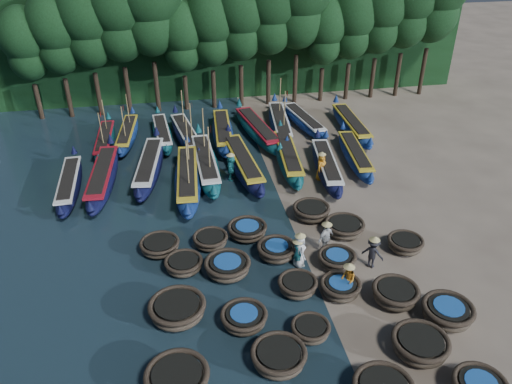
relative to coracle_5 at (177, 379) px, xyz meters
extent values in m
plane|color=gray|center=(6.50, 7.49, -0.49)|extent=(120.00, 120.00, 0.00)
cube|color=black|center=(6.50, 30.99, 4.51)|extent=(40.00, 3.00, 10.00)
torus|color=#392E21|center=(10.45, -2.21, 0.14)|extent=(1.96, 1.96, 0.20)
cylinder|color=black|center=(10.45, -2.21, 0.18)|extent=(1.48, 1.48, 0.06)
cylinder|color=#1B4E98|center=(10.45, -2.21, 0.22)|extent=(1.14, 1.14, 0.04)
ellipsoid|color=brown|center=(0.00, 0.00, -0.11)|extent=(2.85, 2.85, 0.76)
torus|color=#392E21|center=(0.00, 0.00, 0.25)|extent=(2.37, 2.37, 0.23)
cylinder|color=black|center=(0.00, 0.00, 0.30)|extent=(1.80, 1.80, 0.07)
ellipsoid|color=brown|center=(3.79, 0.37, -0.15)|extent=(2.63, 2.63, 0.68)
torus|color=#392E21|center=(3.79, 0.37, 0.17)|extent=(2.15, 2.15, 0.21)
cylinder|color=black|center=(3.79, 0.37, 0.21)|extent=(1.63, 1.63, 0.06)
ellipsoid|color=brown|center=(5.36, 1.55, -0.21)|extent=(1.67, 1.67, 0.56)
torus|color=#392E21|center=(5.36, 1.55, 0.06)|extent=(1.61, 1.61, 0.17)
cylinder|color=black|center=(5.36, 1.55, 0.09)|extent=(1.21, 1.21, 0.05)
ellipsoid|color=brown|center=(9.26, -0.04, -0.13)|extent=(2.15, 2.15, 0.71)
torus|color=#392E21|center=(9.26, -0.04, 0.20)|extent=(2.26, 2.26, 0.21)
cylinder|color=black|center=(9.26, -0.04, 0.24)|extent=(1.71, 1.71, 0.06)
ellipsoid|color=brown|center=(11.15, 1.35, -0.11)|extent=(2.02, 2.02, 0.75)
torus|color=#392E21|center=(11.15, 1.35, 0.24)|extent=(2.18, 2.18, 0.23)
cylinder|color=black|center=(11.15, 1.35, 0.29)|extent=(1.64, 1.64, 0.07)
cylinder|color=#1B4E98|center=(11.15, 1.35, 0.33)|extent=(1.26, 1.26, 0.05)
ellipsoid|color=brown|center=(0.16, 3.52, -0.11)|extent=(2.59, 2.59, 0.75)
torus|color=#392E21|center=(0.16, 3.52, 0.24)|extent=(2.43, 2.43, 0.23)
cylinder|color=black|center=(0.16, 3.52, 0.28)|extent=(1.85, 1.85, 0.07)
ellipsoid|color=brown|center=(2.83, 2.62, -0.18)|extent=(2.33, 2.33, 0.62)
torus|color=#392E21|center=(2.83, 2.62, 0.12)|extent=(1.96, 1.96, 0.19)
cylinder|color=black|center=(2.83, 2.62, 0.15)|extent=(1.49, 1.49, 0.06)
cylinder|color=#1B4E98|center=(2.83, 2.62, 0.19)|extent=(1.14, 1.14, 0.04)
ellipsoid|color=brown|center=(5.49, 4.15, -0.17)|extent=(1.74, 1.74, 0.63)
torus|color=#392E21|center=(5.49, 4.15, 0.13)|extent=(1.80, 1.80, 0.19)
cylinder|color=black|center=(5.49, 4.15, 0.17)|extent=(1.35, 1.35, 0.06)
ellipsoid|color=brown|center=(7.31, 3.65, -0.16)|extent=(2.00, 2.00, 0.65)
torus|color=#392E21|center=(7.31, 3.65, 0.15)|extent=(1.84, 1.84, 0.20)
cylinder|color=black|center=(7.31, 3.65, 0.19)|extent=(1.37, 1.37, 0.06)
cylinder|color=#1B4E98|center=(7.31, 3.65, 0.23)|extent=(1.06, 1.06, 0.04)
ellipsoid|color=brown|center=(9.49, 2.78, -0.12)|extent=(1.97, 1.97, 0.73)
torus|color=#392E21|center=(9.49, 2.78, 0.23)|extent=(2.07, 2.07, 0.22)
cylinder|color=black|center=(9.49, 2.78, 0.27)|extent=(1.55, 1.55, 0.07)
ellipsoid|color=brown|center=(0.59, 6.57, -0.19)|extent=(2.16, 2.16, 0.60)
torus|color=#392E21|center=(0.59, 6.57, 0.09)|extent=(1.83, 1.83, 0.18)
cylinder|color=black|center=(0.59, 6.57, 0.13)|extent=(1.38, 1.38, 0.05)
ellipsoid|color=brown|center=(2.59, 5.94, -0.13)|extent=(2.18, 2.18, 0.70)
torus|color=#392E21|center=(2.59, 5.94, 0.20)|extent=(2.19, 2.19, 0.21)
cylinder|color=black|center=(2.59, 5.94, 0.24)|extent=(1.66, 1.66, 0.06)
cylinder|color=#1B4E98|center=(2.59, 5.94, 0.28)|extent=(1.28, 1.28, 0.04)
ellipsoid|color=brown|center=(5.10, 6.76, -0.15)|extent=(2.08, 2.08, 0.68)
torus|color=#392E21|center=(5.10, 6.76, 0.18)|extent=(1.95, 1.95, 0.21)
cylinder|color=black|center=(5.10, 6.76, 0.22)|extent=(1.47, 1.47, 0.06)
cylinder|color=#1B4E98|center=(5.10, 6.76, 0.26)|extent=(1.13, 1.13, 0.04)
ellipsoid|color=brown|center=(7.79, 5.61, -0.17)|extent=(1.98, 1.98, 0.63)
torus|color=#392E21|center=(7.79, 5.61, 0.12)|extent=(1.85, 1.85, 0.19)
cylinder|color=black|center=(7.79, 5.61, 0.16)|extent=(1.39, 1.39, 0.06)
cylinder|color=#1B4E98|center=(7.79, 5.61, 0.20)|extent=(1.07, 1.07, 0.04)
ellipsoid|color=brown|center=(11.55, 6.21, -0.18)|extent=(2.10, 2.10, 0.61)
torus|color=#392E21|center=(11.55, 6.21, 0.10)|extent=(1.81, 1.81, 0.18)
cylinder|color=black|center=(11.55, 6.21, 0.14)|extent=(1.37, 1.37, 0.06)
ellipsoid|color=brown|center=(-0.50, 8.25, -0.19)|extent=(2.26, 2.26, 0.59)
torus|color=#392E21|center=(-0.50, 8.25, 0.09)|extent=(1.99, 1.99, 0.18)
cylinder|color=black|center=(-0.50, 8.25, 0.12)|extent=(1.52, 1.52, 0.05)
ellipsoid|color=brown|center=(2.03, 8.27, -0.19)|extent=(2.08, 2.08, 0.59)
torus|color=#392E21|center=(2.03, 8.27, 0.08)|extent=(1.79, 1.79, 0.18)
cylinder|color=black|center=(2.03, 8.27, 0.12)|extent=(1.35, 1.35, 0.05)
ellipsoid|color=brown|center=(3.99, 8.76, -0.17)|extent=(2.06, 2.06, 0.63)
torus|color=#392E21|center=(3.99, 8.76, 0.12)|extent=(2.07, 2.07, 0.19)
cylinder|color=black|center=(3.99, 8.76, 0.16)|extent=(1.58, 1.58, 0.06)
cylinder|color=#1B4E98|center=(3.99, 8.76, 0.20)|extent=(1.21, 1.21, 0.04)
ellipsoid|color=brown|center=(7.73, 9.86, -0.15)|extent=(2.15, 2.15, 0.68)
torus|color=#392E21|center=(7.73, 9.86, 0.17)|extent=(2.07, 2.07, 0.21)
cylinder|color=black|center=(7.73, 9.86, 0.21)|extent=(1.57, 1.57, 0.06)
ellipsoid|color=brown|center=(9.02, 8.10, -0.16)|extent=(2.60, 2.60, 0.65)
torus|color=#392E21|center=(9.02, 8.10, 0.15)|extent=(2.12, 2.12, 0.20)
cylinder|color=black|center=(9.02, 8.10, 0.19)|extent=(1.61, 1.61, 0.06)
ellipsoid|color=black|center=(-5.72, 15.20, -0.02)|extent=(1.56, 7.51, 0.93)
cone|color=black|center=(-5.83, 18.84, 0.59)|extent=(0.41, 0.41, 0.56)
cone|color=black|center=(-5.61, 11.56, 0.54)|extent=(0.41, 0.41, 0.47)
cube|color=silver|center=(-5.72, 15.20, 0.37)|extent=(1.15, 5.82, 0.11)
cube|color=black|center=(-5.72, 15.20, 0.45)|extent=(0.88, 5.07, 0.09)
ellipsoid|color=black|center=(-3.81, 15.63, 0.05)|extent=(2.06, 8.72, 1.08)
cone|color=black|center=(-3.56, 19.84, 0.76)|extent=(0.48, 0.48, 0.65)
cone|color=black|center=(-4.05, 11.42, 0.70)|extent=(0.48, 0.48, 0.54)
cube|color=maroon|center=(-3.81, 15.63, 0.51)|extent=(1.53, 6.76, 0.13)
cube|color=black|center=(-3.81, 15.63, 0.59)|extent=(1.19, 5.88, 0.11)
ellipsoid|color=black|center=(-1.02, 16.53, 0.04)|extent=(2.61, 8.61, 1.06)
cone|color=black|center=(-0.48, 20.63, 0.73)|extent=(0.47, 0.47, 0.64)
cone|color=black|center=(-1.55, 12.42, 0.68)|extent=(0.47, 0.47, 0.53)
cube|color=silver|center=(-1.02, 16.53, 0.49)|extent=(1.95, 6.67, 0.13)
cube|color=black|center=(-1.02, 16.53, 0.57)|extent=(1.56, 5.79, 0.11)
ellipsoid|color=navy|center=(1.28, 14.50, 0.07)|extent=(2.13, 8.97, 1.11)
cone|color=navy|center=(1.54, 18.83, 0.79)|extent=(0.49, 0.49, 0.67)
cone|color=navy|center=(1.02, 10.17, 0.74)|extent=(0.49, 0.49, 0.56)
cube|color=gold|center=(1.28, 14.50, 0.54)|extent=(1.58, 6.95, 0.13)
cube|color=black|center=(1.28, 14.50, 0.62)|extent=(1.23, 6.04, 0.11)
cylinder|color=#997F4C|center=(1.47, 15.82, 1.85)|extent=(0.08, 0.26, 3.11)
cylinder|color=#997F4C|center=(1.29, 12.83, 1.85)|extent=(0.08, 0.26, 3.11)
plane|color=red|center=(1.46, 12.82, 3.20)|extent=(0.00, 0.39, 0.39)
ellipsoid|color=#0D484F|center=(2.52, 16.25, 0.06)|extent=(1.76, 8.79, 1.09)
cone|color=#0D484F|center=(2.43, 20.52, 0.77)|extent=(0.48, 0.48, 0.66)
cone|color=#0D484F|center=(2.61, 11.98, 0.72)|extent=(0.48, 0.48, 0.55)
cube|color=silver|center=(2.52, 16.25, 0.52)|extent=(1.29, 6.81, 0.13)
cube|color=black|center=(2.52, 16.25, 0.61)|extent=(0.98, 5.93, 0.11)
cylinder|color=#997F4C|center=(2.60, 17.56, 1.81)|extent=(0.08, 0.26, 3.06)
cylinder|color=#997F4C|center=(2.67, 14.61, 1.81)|extent=(0.08, 0.26, 3.06)
plane|color=red|center=(2.83, 14.61, 3.15)|extent=(0.00, 0.38, 0.38)
ellipsoid|color=black|center=(4.88, 15.88, 0.06)|extent=(2.33, 8.87, 1.10)
cone|color=black|center=(4.51, 20.14, 0.77)|extent=(0.48, 0.48, 0.66)
cone|color=black|center=(5.25, 11.62, 0.72)|extent=(0.48, 0.48, 0.55)
cube|color=gold|center=(4.88, 15.88, 0.52)|extent=(1.73, 6.87, 0.13)
cube|color=black|center=(4.88, 15.88, 0.61)|extent=(1.36, 5.97, 0.11)
ellipsoid|color=#0D484F|center=(7.94, 16.21, 0.04)|extent=(2.24, 8.46, 1.05)
cone|color=#0D484F|center=(8.30, 20.27, 0.72)|extent=(0.46, 0.46, 0.63)
cone|color=#0D484F|center=(7.58, 12.15, 0.66)|extent=(0.46, 0.46, 0.52)
cube|color=gold|center=(7.94, 16.21, 0.48)|extent=(1.67, 6.55, 0.13)
cube|color=black|center=(7.94, 16.21, 0.56)|extent=(1.31, 5.70, 0.10)
ellipsoid|color=black|center=(10.07, 14.64, 0.01)|extent=(2.46, 8.08, 0.99)
cone|color=black|center=(10.58, 18.48, 0.66)|extent=(0.44, 0.44, 0.60)
cone|color=black|center=(9.56, 10.79, 0.61)|extent=(0.44, 0.44, 0.50)
cube|color=silver|center=(10.07, 14.64, 0.43)|extent=(1.84, 6.25, 0.12)
cube|color=black|center=(10.07, 14.64, 0.51)|extent=(1.47, 5.43, 0.10)
ellipsoid|color=navy|center=(12.39, 15.81, -0.01)|extent=(2.17, 7.78, 0.96)
cone|color=navy|center=(12.78, 19.53, 0.62)|extent=(0.42, 0.42, 0.58)
cone|color=navy|center=(12.01, 12.08, 0.57)|extent=(0.42, 0.42, 0.48)
cube|color=gold|center=(12.39, 15.81, 0.40)|extent=(1.62, 6.02, 0.12)
cube|color=black|center=(12.39, 15.81, 0.47)|extent=(1.28, 5.23, 0.10)
ellipsoid|color=#0D484F|center=(-4.11, 21.12, -0.04)|extent=(1.41, 7.22, 0.90)
cone|color=#0D484F|center=(-4.05, 24.63, 0.55)|extent=(0.40, 0.40, 0.54)
cone|color=#0D484F|center=(-4.16, 17.61, 0.50)|extent=(0.40, 0.40, 0.45)
cube|color=maroon|center=(-4.11, 21.12, 0.34)|extent=(1.03, 5.59, 0.11)
cube|color=black|center=(-4.11, 21.12, 0.41)|extent=(0.78, 4.87, 0.09)
cylinder|color=#997F4C|center=(-4.00, 22.20, 1.40)|extent=(0.06, 0.21, 2.52)
cylinder|color=#997F4C|center=(-4.04, 19.77, 1.40)|extent=(0.06, 0.21, 2.52)
plane|color=red|center=(-3.91, 19.77, 2.50)|extent=(0.00, 0.31, 0.31)
ellipsoid|color=navy|center=(-2.60, 22.02, -0.04)|extent=(1.92, 7.27, 0.90)
cone|color=navy|center=(-2.29, 25.51, 0.55)|extent=(0.40, 0.40, 0.54)
cone|color=navy|center=(-2.90, 18.53, 0.50)|extent=(0.40, 0.40, 0.45)
cube|color=gold|center=(-2.60, 22.02, 0.34)|extent=(1.43, 5.63, 0.11)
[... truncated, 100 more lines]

